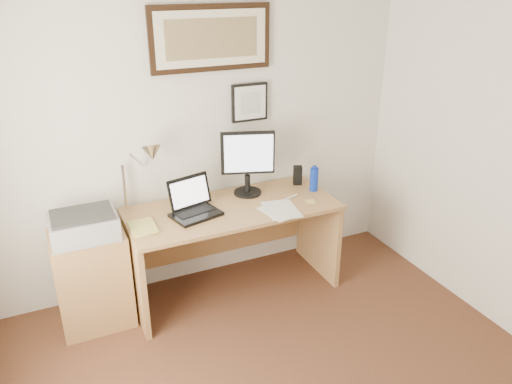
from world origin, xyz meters
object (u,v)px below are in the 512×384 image
book (130,230)px  laptop (194,206)px  water_bottle (314,179)px  lcd_monitor (248,160)px  printer (84,225)px  desk (229,229)px  side_cabinet (93,279)px

book → laptop: size_ratio=0.62×
water_bottle → laptop: 1.02m
lcd_monitor → water_bottle: bearing=-16.9°
laptop → lcd_monitor: lcd_monitor is taller
book → printer: bearing=165.0°
laptop → printer: 0.78m
desk → lcd_monitor: bearing=22.7°
water_bottle → laptop: laptop is taller
laptop → side_cabinet: bearing=177.4°
book → printer: 0.31m
desk → laptop: laptop is taller
side_cabinet → desk: 1.08m
laptop → lcd_monitor: (0.51, 0.16, 0.23)m
water_bottle → laptop: bearing=180.0°
desk → lcd_monitor: size_ratio=3.08×
book → desk: 0.84m
lcd_monitor → book: bearing=-166.7°
side_cabinet → book: book is taller
laptop → printer: laptop is taller
laptop → water_bottle: bearing=-0.0°
water_bottle → printer: water_bottle is taller
book → desk: (0.79, 0.15, -0.24)m
book → printer: printer is taller
side_cabinet → book: size_ratio=3.03×
side_cabinet → lcd_monitor: size_ratio=1.40×
book → desk: bearing=10.7°
desk → laptop: size_ratio=4.11×
side_cabinet → water_bottle: (1.79, -0.04, 0.48)m
side_cabinet → lcd_monitor: 1.45m
book → laptop: 0.50m
desk → laptop: (-0.30, -0.07, 0.29)m
laptop → desk: bearing=13.2°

